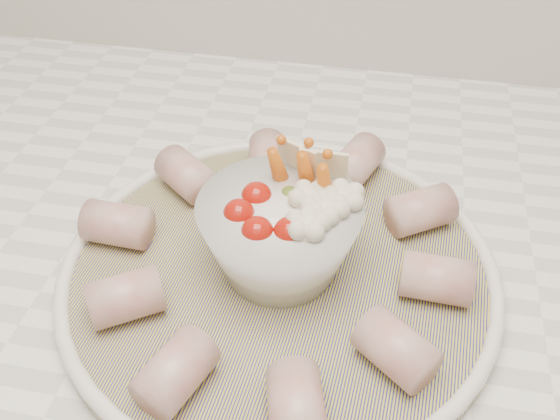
# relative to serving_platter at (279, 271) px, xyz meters

# --- Properties ---
(serving_platter) EXTENTS (0.38, 0.38, 0.02)m
(serving_platter) POSITION_rel_serving_platter_xyz_m (0.00, 0.00, 0.00)
(serving_platter) COLOR navy
(serving_platter) RESTS_ON kitchen_counter
(veggie_bowl) EXTENTS (0.13, 0.13, 0.10)m
(veggie_bowl) POSITION_rel_serving_platter_xyz_m (0.00, 0.00, 0.04)
(veggie_bowl) COLOR silver
(veggie_bowl) RESTS_ON serving_platter
(cured_meat_rolls) EXTENTS (0.31, 0.32, 0.04)m
(cured_meat_rolls) POSITION_rel_serving_platter_xyz_m (-0.00, 0.00, 0.02)
(cured_meat_rolls) COLOR #AE524F
(cured_meat_rolls) RESTS_ON serving_platter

